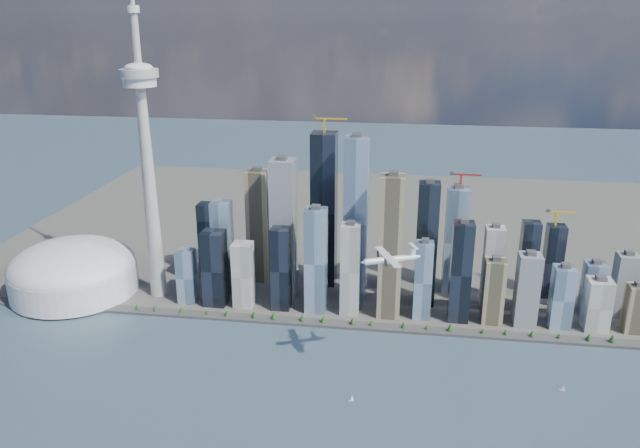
# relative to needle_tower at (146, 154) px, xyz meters

# --- Properties ---
(ground) EXTENTS (4000.00, 4000.00, 0.00)m
(ground) POSITION_rel_needle_tower_xyz_m (300.00, -310.00, -235.84)
(ground) COLOR #324758
(ground) RESTS_ON ground
(seawall) EXTENTS (1100.00, 22.00, 4.00)m
(seawall) POSITION_rel_needle_tower_xyz_m (300.00, -60.00, -233.84)
(seawall) COLOR #383838
(seawall) RESTS_ON ground
(land) EXTENTS (1400.00, 900.00, 3.00)m
(land) POSITION_rel_needle_tower_xyz_m (300.00, 390.00, -234.34)
(land) COLOR #4C4C47
(land) RESTS_ON ground
(shoreline_trees) EXTENTS (960.53, 7.20, 8.80)m
(shoreline_trees) POSITION_rel_needle_tower_xyz_m (300.00, -60.00, -227.06)
(shoreline_trees) COLOR #3F2D1E
(shoreline_trees) RESTS_ON seawall
(skyscraper_cluster) EXTENTS (736.00, 142.00, 282.47)m
(skyscraper_cluster) POSITION_rel_needle_tower_xyz_m (359.61, 26.81, -147.66)
(skyscraper_cluster) COLOR black
(skyscraper_cluster) RESTS_ON land
(needle_tower) EXTENTS (56.00, 56.00, 550.50)m
(needle_tower) POSITION_rel_needle_tower_xyz_m (0.00, 0.00, 0.00)
(needle_tower) COLOR #9C9C97
(needle_tower) RESTS_ON land
(dome_stadium) EXTENTS (200.00, 200.00, 86.00)m
(dome_stadium) POSITION_rel_needle_tower_xyz_m (-140.00, -10.00, -196.40)
(dome_stadium) COLOR silver
(dome_stadium) RESTS_ON land
(airplane) EXTENTS (71.51, 64.16, 18.27)m
(airplane) POSITION_rel_needle_tower_xyz_m (377.29, -196.69, -69.55)
(airplane) COLOR white
(airplane) RESTS_ON ground
(sailboat_west) EXTENTS (6.10, 3.11, 8.50)m
(sailboat_west) POSITION_rel_needle_tower_xyz_m (338.96, -244.04, -233.11)
(sailboat_west) COLOR white
(sailboat_west) RESTS_ON ground
(sailboat_east) EXTENTS (7.32, 4.14, 10.32)m
(sailboat_east) POSITION_rel_needle_tower_xyz_m (592.94, -185.72, -232.53)
(sailboat_east) COLOR white
(sailboat_east) RESTS_ON ground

